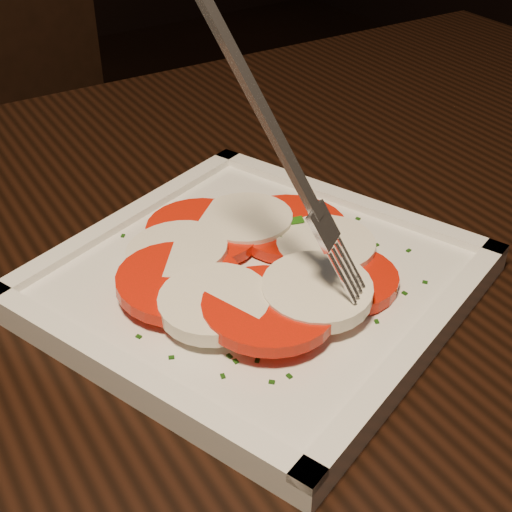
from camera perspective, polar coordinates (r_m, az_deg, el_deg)
name	(u,v)px	position (r m, az deg, el deg)	size (l,w,h in m)	color
table	(263,364)	(0.58, 0.54, -8.62)	(1.23, 0.85, 0.75)	black
chair	(20,159)	(1.20, -18.33, 7.36)	(0.47, 0.47, 0.93)	black
plate	(256,283)	(0.49, 0.00, -2.16)	(0.26, 0.26, 0.01)	white
caprese_salad	(256,262)	(0.48, 0.00, -0.51)	(0.21, 0.19, 0.03)	red
fork	(261,146)	(0.41, 0.36, 8.83)	(0.04, 0.11, 0.17)	white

